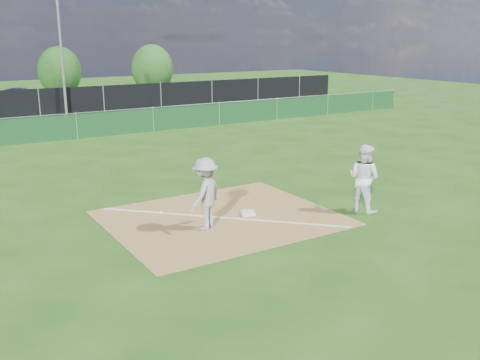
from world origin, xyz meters
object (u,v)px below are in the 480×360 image
object	(u,v)px
first_base	(248,213)
tree_mid	(60,71)
car_mid	(26,98)
light_pole	(61,51)
runner	(364,178)
car_right	(119,95)
play_at_first	(205,194)
tree_right	(152,69)

from	to	relation	value
first_base	tree_mid	world-z (taller)	tree_mid
car_mid	tree_mid	world-z (taller)	tree_mid
light_pole	tree_mid	bearing A→B (deg)	77.21
runner	tree_mid	bearing A→B (deg)	-14.49
car_mid	car_right	xyz separation A→B (m)	(6.15, -1.44, 0.01)
runner	car_right	xyz separation A→B (m)	(2.70, 27.61, -0.25)
play_at_first	car_right	distance (m)	27.52
light_pole	runner	world-z (taller)	light_pole
play_at_first	first_base	bearing A→B (deg)	13.26
runner	tree_mid	size ratio (longest dim) A/B	0.47
play_at_first	tree_right	size ratio (longest dim) A/B	0.49
light_pole	car_mid	distance (m)	6.76
light_pole	tree_right	xyz separation A→B (m)	(10.02, 9.89, -1.82)
runner	car_mid	size ratio (longest dim) A/B	0.46
play_at_first	car_mid	world-z (taller)	play_at_first
play_at_first	car_mid	size ratio (longest dim) A/B	0.49
runner	tree_right	bearing A→B (deg)	-26.93
runner	car_right	size ratio (longest dim) A/B	0.39
play_at_first	runner	size ratio (longest dim) A/B	1.07
play_at_first	car_mid	distance (m)	28.01
car_mid	play_at_first	bearing A→B (deg)	166.73
car_right	tree_mid	bearing A→B (deg)	-6.69
car_mid	first_base	bearing A→B (deg)	169.89
runner	tree_right	world-z (taller)	tree_right
first_base	tree_right	distance (m)	33.57
car_mid	light_pole	bearing A→B (deg)	-179.33
first_base	car_right	world-z (taller)	car_right
light_pole	tree_right	size ratio (longest dim) A/B	1.89
play_at_first	tree_right	world-z (taller)	tree_right
play_at_first	tree_mid	distance (m)	34.54
first_base	car_mid	size ratio (longest dim) A/B	0.09
car_right	tree_right	world-z (taller)	tree_right
play_at_first	runner	distance (m)	4.62
car_right	tree_right	bearing A→B (deg)	-65.51
play_at_first	car_right	world-z (taller)	play_at_first
car_right	tree_mid	world-z (taller)	tree_mid
first_base	runner	size ratio (longest dim) A/B	0.19
first_base	play_at_first	bearing A→B (deg)	-166.74
car_right	tree_right	size ratio (longest dim) A/B	1.16
runner	first_base	bearing A→B (deg)	50.73
light_pole	car_right	xyz separation A→B (m)	(4.94, 4.34, -3.28)
light_pole	first_base	bearing A→B (deg)	-91.90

